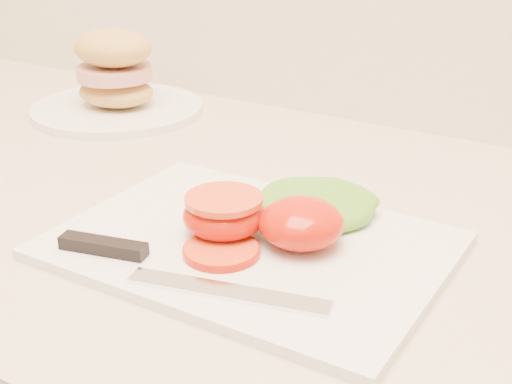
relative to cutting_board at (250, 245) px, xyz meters
The scene contains 7 objects.
cutting_board is the anchor object (origin of this frame).
tomato_half_dome 0.05m from the cutting_board, 22.83° to the left, with size 0.08×0.08×0.04m, color red.
tomato_half_cut 0.04m from the cutting_board, behind, with size 0.08×0.08×0.04m.
tomato_slice_0 0.04m from the cutting_board, 102.87° to the right, with size 0.07×0.07×0.01m, color #E55921.
lettuce_leaf_0 0.08m from the cutting_board, 69.41° to the left, with size 0.12×0.09×0.03m, color #6AB52F.
knife 0.10m from the cutting_board, 119.38° to the right, with size 0.26×0.06×0.01m.
sandwich_plate 0.47m from the cutting_board, 146.33° to the left, with size 0.25×0.25×0.12m.
Camera 1 is at (0.09, 1.10, 1.24)m, focal length 50.00 mm.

